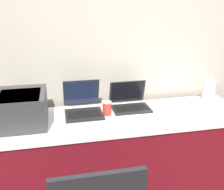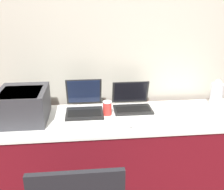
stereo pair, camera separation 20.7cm
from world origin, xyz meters
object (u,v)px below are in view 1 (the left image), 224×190
external_keyboard (92,127)px  mouse (133,124)px  printer (21,107)px  coffee_cup (107,108)px  laptop_left (83,106)px  metal_pitcher (209,90)px  laptop_right (130,102)px

external_keyboard → mouse: (0.30, -0.03, 0.01)m
external_keyboard → mouse: mouse is taller
printer → external_keyboard: printer is taller
coffee_cup → laptop_left: bearing=155.5°
external_keyboard → printer: bearing=158.3°
laptop_left → external_keyboard: size_ratio=0.78×
laptop_left → mouse: size_ratio=6.02×
metal_pitcher → external_keyboard: bearing=-163.5°
printer → mouse: printer is taller
external_keyboard → metal_pitcher: size_ratio=1.89×
printer → coffee_cup: size_ratio=3.60×
laptop_left → laptop_right: bearing=3.8°
laptop_left → external_keyboard: laptop_left is taller
external_keyboard → metal_pitcher: metal_pitcher is taller
printer → coffee_cup: bearing=2.1°
coffee_cup → mouse: 0.29m
laptop_left → metal_pitcher: bearing=1.5°
printer → metal_pitcher: printer is taller
coffee_cup → metal_pitcher: 1.00m
printer → mouse: size_ratio=7.10×
printer → laptop_left: size_ratio=1.18×
coffee_cup → metal_pitcher: (0.99, 0.12, 0.05)m
printer → mouse: (0.80, -0.23, -0.11)m
metal_pitcher → printer: bearing=-175.2°
external_keyboard → coffee_cup: bearing=55.2°
external_keyboard → mouse: 0.30m
laptop_left → metal_pitcher: 1.18m
external_keyboard → coffee_cup: 0.28m
laptop_right → external_keyboard: laptop_right is taller
laptop_right → mouse: laptop_right is taller
laptop_left → metal_pitcher: size_ratio=1.47×
external_keyboard → mouse: bearing=-5.2°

